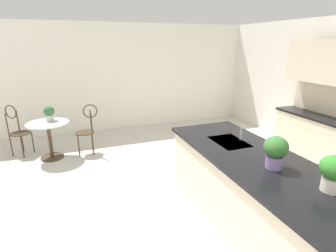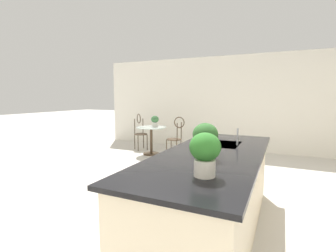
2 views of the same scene
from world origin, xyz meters
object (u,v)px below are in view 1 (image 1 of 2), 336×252
Objects in this scene: chair_by_island at (17,128)px; potted_plant_counter_near at (276,150)px; potted_plant_on_table at (49,113)px; potted_plant_counter_far at (334,171)px; bistro_table at (50,137)px; chair_near_window at (87,127)px.

potted_plant_counter_near is at bearing 39.15° from chair_by_island.
potted_plant_on_table is at bearing -145.18° from potted_plant_counter_near.
potted_plant_counter_far is at bearing 32.64° from potted_plant_on_table.
bistro_table is 0.73m from chair_near_window.
chair_near_window is 3.57× the size of potted_plant_on_table.
potted_plant_counter_far reaches higher than potted_plant_on_table.
potted_plant_on_table is (0.29, 0.65, 0.33)m from chair_by_island.
chair_by_island is 5.43m from potted_plant_counter_far.
potted_plant_counter_far is at bearing 26.11° from chair_near_window.
potted_plant_counter_near is (-0.55, -0.16, 0.01)m from potted_plant_counter_far.
potted_plant_counter_near is (3.34, 1.74, 0.55)m from chair_near_window.
chair_near_window reaches higher than potted_plant_on_table.
chair_near_window reaches higher than bistro_table.
potted_plant_on_table is at bearing 161.67° from bistro_table.
bistro_table is at bearing -18.33° from potted_plant_on_table.
potted_plant_counter_near reaches higher than chair_by_island.
chair_near_window and chair_by_island have the same top height.
potted_plant_counter_near reaches higher than potted_plant_on_table.
potted_plant_counter_far reaches higher than bistro_table.
potted_plant_counter_far is at bearing 16.27° from potted_plant_counter_near.
potted_plant_counter_far is (3.90, 2.62, 0.67)m from bistro_table.
potted_plant_counter_far is (3.89, 1.90, 0.55)m from chair_near_window.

